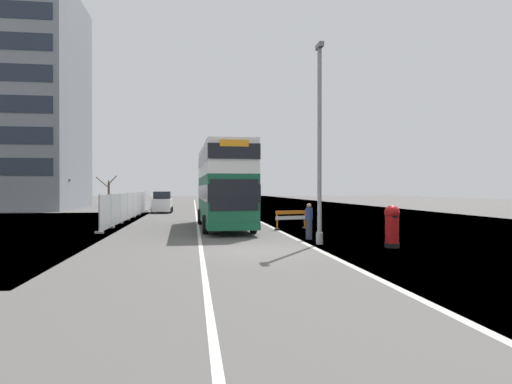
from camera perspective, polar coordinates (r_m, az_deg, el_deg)
name	(u,v)px	position (r m, az deg, el deg)	size (l,w,h in m)	color
ground	(266,251)	(17.67, 1.32, -7.45)	(140.00, 280.00, 0.10)	#565451
double_decker_bus	(223,185)	(27.49, -4.13, 0.87)	(3.04, 11.64, 4.87)	#145638
lamppost_foreground	(320,150)	(19.56, 7.99, 5.31)	(0.29, 0.70, 8.55)	gray
red_pillar_postbox	(392,224)	(19.09, 16.73, -3.91)	(0.61, 0.61, 1.71)	black
roadworks_barrier	(291,217)	(26.50, 4.43, -3.20)	(1.98, 0.92, 1.10)	orange
construction_site_fence	(133,205)	(38.82, -15.23, -1.64)	(0.44, 27.40, 2.08)	#A8AAAD
car_oncoming_near	(162,203)	(46.11, -11.68, -1.33)	(1.94, 4.56, 2.11)	silver
car_receding_mid	(213,201)	(54.30, -5.45, -1.10)	(1.98, 4.44, 2.04)	maroon
bare_tree_far_verge_near	(62,192)	(54.84, -23.19, 0.03)	(2.50, 2.33, 3.94)	#4C3D2D
bare_tree_far_verge_mid	(108,191)	(69.08, -18.07, 0.13)	(3.02, 1.76, 4.34)	#4C3D2D
pedestrian_at_kerb	(309,221)	(21.34, 6.68, -3.68)	(0.34, 0.34, 1.69)	#2D3342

